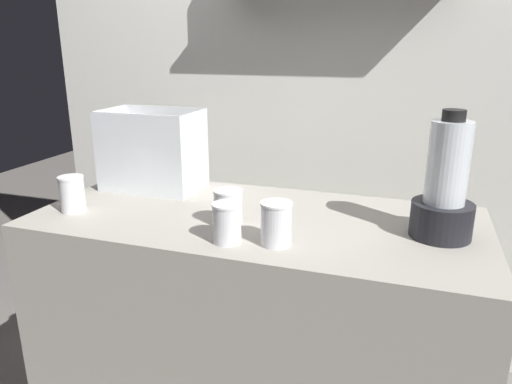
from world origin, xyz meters
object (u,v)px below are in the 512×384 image
(juice_cup_carrot_right, at_px, (276,225))
(blender_pitcher, at_px, (445,191))
(juice_cup_mango_far_left, at_px, (73,196))
(juice_cup_carrot_middle, at_px, (227,225))
(carrot_display_bin, at_px, (155,164))
(juice_cup_carrot_left, at_px, (228,210))

(juice_cup_carrot_right, bearing_deg, blender_pitcher, 25.49)
(juice_cup_mango_far_left, xyz_separation_m, juice_cup_carrot_middle, (0.57, -0.08, -0.00))
(carrot_display_bin, distance_m, juice_cup_carrot_left, 0.49)
(juice_cup_mango_far_left, height_order, juice_cup_carrot_left, juice_cup_mango_far_left)
(juice_cup_mango_far_left, distance_m, juice_cup_carrot_middle, 0.57)
(juice_cup_mango_far_left, distance_m, juice_cup_carrot_left, 0.52)
(carrot_display_bin, bearing_deg, blender_pitcher, -9.41)
(juice_cup_carrot_left, bearing_deg, juice_cup_carrot_right, -27.88)
(blender_pitcher, height_order, juice_cup_mango_far_left, blender_pitcher)
(juice_cup_carrot_left, relative_size, juice_cup_carrot_right, 0.92)
(juice_cup_carrot_left, xyz_separation_m, juice_cup_carrot_middle, (0.04, -0.12, 0.00))
(carrot_display_bin, relative_size, juice_cup_carrot_right, 2.91)
(juice_cup_mango_far_left, bearing_deg, carrot_display_bin, 68.92)
(carrot_display_bin, xyz_separation_m, juice_cup_carrot_right, (0.58, -0.37, -0.04))
(juice_cup_carrot_left, bearing_deg, juice_cup_mango_far_left, -175.20)
(juice_cup_carrot_middle, xyz_separation_m, juice_cup_carrot_right, (0.13, 0.03, 0.01))
(juice_cup_carrot_middle, bearing_deg, juice_cup_carrot_right, 11.66)
(juice_cup_mango_far_left, bearing_deg, juice_cup_carrot_left, 4.80)
(blender_pitcher, xyz_separation_m, juice_cup_carrot_left, (-0.60, -0.11, -0.09))
(juice_cup_mango_far_left, xyz_separation_m, juice_cup_carrot_right, (0.70, -0.05, 0.00))
(blender_pitcher, distance_m, juice_cup_carrot_middle, 0.60)
(carrot_display_bin, height_order, juice_cup_mango_far_left, carrot_display_bin)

